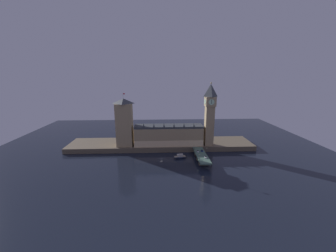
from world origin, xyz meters
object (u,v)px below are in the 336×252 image
at_px(car_northbound_lead, 198,151).
at_px(pedestrian_near_rail, 199,159).
at_px(car_southbound_lead, 206,157).
at_px(pedestrian_mid_walk, 205,152).
at_px(street_lamp_far, 194,146).
at_px(pedestrian_far_rail, 194,149).
at_px(clock_tower, 210,113).
at_px(street_lamp_near, 199,157).
at_px(victoria_tower, 124,122).
at_px(street_lamp_mid, 207,150).
at_px(car_southbound_trail, 202,151).
at_px(boat_upstream, 180,157).

xyz_separation_m(car_northbound_lead, pedestrian_near_rail, (-2.43, -20.78, 0.29)).
xyz_separation_m(car_southbound_lead, pedestrian_mid_walk, (2.43, 12.64, 0.27)).
relative_size(pedestrian_near_rail, street_lamp_far, 0.28).
bearing_deg(pedestrian_far_rail, car_northbound_lead, -71.43).
bearing_deg(pedestrian_far_rail, pedestrian_near_rail, -90.00).
distance_m(pedestrian_mid_walk, street_lamp_far, 15.37).
bearing_deg(clock_tower, street_lamp_far, -139.83).
bearing_deg(street_lamp_near, clock_tower, 66.87).
relative_size(pedestrian_far_rail, street_lamp_near, 0.29).
bearing_deg(clock_tower, victoria_tower, 177.62).
xyz_separation_m(street_lamp_mid, street_lamp_far, (-10.50, 14.72, -0.29)).
relative_size(car_northbound_lead, pedestrian_far_rail, 2.32).
bearing_deg(street_lamp_near, street_lamp_mid, 54.50).
bearing_deg(clock_tower, pedestrian_near_rail, -113.38).
bearing_deg(street_lamp_mid, pedestrian_far_rail, 124.38).
bearing_deg(pedestrian_near_rail, street_lamp_far, 90.82).
height_order(car_northbound_lead, pedestrian_near_rail, pedestrian_near_rail).
bearing_deg(street_lamp_far, car_northbound_lead, -68.51).
xyz_separation_m(victoria_tower, car_southbound_trail, (85.28, -26.24, -26.20)).
distance_m(car_northbound_lead, boat_upstream, 19.86).
xyz_separation_m(car_southbound_lead, boat_upstream, (-23.93, 14.84, -5.20)).
bearing_deg(pedestrian_near_rail, clock_tower, 66.62).
bearing_deg(car_southbound_lead, car_northbound_lead, 106.29).
bearing_deg(clock_tower, car_southbound_lead, -106.54).
bearing_deg(pedestrian_near_rail, victoria_tower, 148.07).
height_order(victoria_tower, street_lamp_mid, victoria_tower).
distance_m(car_southbound_lead, pedestrian_far_rail, 24.91).
bearing_deg(clock_tower, car_southbound_trail, -118.38).
xyz_separation_m(clock_tower, pedestrian_near_rail, (-19.26, -44.55, -36.65)).
distance_m(victoria_tower, boat_upstream, 75.00).
bearing_deg(car_southbound_lead, street_lamp_mid, 72.67).
xyz_separation_m(car_southbound_lead, street_lamp_far, (-7.68, 23.77, 3.45)).
bearing_deg(pedestrian_near_rail, pedestrian_mid_walk, 60.03).
height_order(pedestrian_near_rail, street_lamp_mid, street_lamp_mid).
relative_size(car_southbound_trail, street_lamp_near, 0.72).
relative_size(car_northbound_lead, pedestrian_mid_walk, 2.39).
bearing_deg(street_lamp_mid, clock_tower, 73.70).
bearing_deg(car_southbound_lead, pedestrian_mid_walk, 79.14).
bearing_deg(boat_upstream, car_southbound_lead, -31.80).
height_order(car_southbound_lead, street_lamp_far, street_lamp_far).
height_order(clock_tower, street_lamp_mid, clock_tower).
height_order(clock_tower, car_northbound_lead, clock_tower).
relative_size(clock_tower, street_lamp_mid, 10.26).
bearing_deg(street_lamp_mid, car_southbound_trail, 107.19).
height_order(car_northbound_lead, boat_upstream, car_northbound_lead).
distance_m(clock_tower, car_southbound_trail, 44.77).
relative_size(car_southbound_trail, pedestrian_far_rail, 2.46).
bearing_deg(street_lamp_near, boat_upstream, 128.41).
distance_m(car_southbound_trail, pedestrian_near_rail, 23.52).
bearing_deg(car_northbound_lead, pedestrian_far_rail, 108.57).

